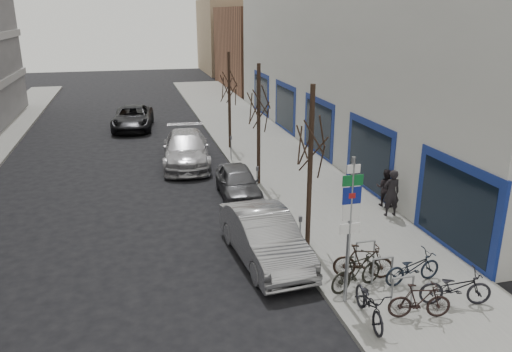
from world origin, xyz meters
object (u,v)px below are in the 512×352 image
parked_car_mid (238,182)px  pedestrian_near (391,193)px  bike_mid_curb (413,265)px  meter_front (300,231)px  tree_mid (259,96)px  bike_near_left (370,301)px  highway_sign_pole (350,223)px  meter_back (231,146)px  bike_far_inner (363,261)px  tree_far (229,78)px  lane_car (133,118)px  bike_rack (383,267)px  parked_car_back (186,149)px  bike_far_curb (456,285)px  parked_car_front (265,237)px  tree_near (311,129)px  meter_mid (257,178)px  bike_near_right (420,301)px  pedestrian_far (385,187)px  bike_mid_inner (357,271)px

parked_car_mid → pedestrian_near: size_ratio=2.17×
bike_mid_curb → meter_front: bearing=38.2°
tree_mid → bike_near_left: (0.02, -10.97, -3.38)m
highway_sign_pole → meter_back: (-0.25, 14.01, -1.54)m
bike_far_inner → meter_front: bearing=51.7°
tree_mid → tree_far: 6.50m
lane_car → meter_front: bearing=-70.8°
tree_far → bike_rack: bearing=-85.7°
bike_mid_curb → parked_car_back: size_ratio=0.31×
bike_far_curb → parked_car_front: size_ratio=0.39×
bike_near_left → parked_car_front: parked_car_front is taller
bike_rack → tree_near: size_ratio=0.41×
parked_car_front → parked_car_mid: size_ratio=1.23×
bike_far_inner → tree_far: bearing=22.0°
meter_mid → bike_near_right: size_ratio=0.78×
meter_back → parked_car_front: parked_car_front is taller
tree_mid → bike_near_right: 11.76m
bike_near_right → lane_car: size_ratio=0.30×
highway_sign_pole → pedestrian_far: 7.68m
bike_mid_curb → pedestrian_far: pedestrian_far is taller
meter_front → highway_sign_pole: bearing=-85.3°
meter_mid → parked_car_front: size_ratio=0.26×
tree_far → parked_car_front: size_ratio=1.13×
tree_mid → bike_near_left: bearing=-89.9°
bike_near_left → pedestrian_far: bearing=65.4°
bike_near_left → bike_near_right: bike_near_left is taller
meter_back → lane_car: lane_car is taller
parked_car_mid → parked_car_back: (-1.57, 5.34, 0.16)m
parked_car_mid → pedestrian_near: 6.36m
tree_near → meter_front: 3.26m
meter_front → meter_mid: bearing=90.0°
tree_near → bike_mid_inner: (0.36, -2.99, -3.40)m
tree_near → lane_car: bearing=104.8°
tree_near → lane_car: (-5.28, 19.94, -3.35)m
meter_mid → lane_car: (-4.83, 14.94, -0.16)m
bike_mid_inner → tree_mid: bearing=-14.5°
bike_near_right → bike_mid_inner: bearing=41.9°
parked_car_mid → tree_near: bearing=-75.5°
parked_car_front → bike_near_left: bearing=-73.0°
bike_rack → bike_far_curb: bike_far_curb is taller
meter_back → parked_car_front: (-1.15, -10.93, -0.11)m
bike_rack → tree_mid: size_ratio=0.41×
tree_near → pedestrian_near: bearing=22.2°
tree_far → parked_car_back: size_ratio=0.95×
highway_sign_pole → bike_near_left: 2.00m
parked_car_back → pedestrian_near: bearing=-48.0°
pedestrian_far → bike_mid_inner: bearing=91.9°
bike_far_curb → parked_car_mid: size_ratio=0.48×
highway_sign_pole → meter_back: 14.10m
highway_sign_pole → bike_far_inner: size_ratio=2.38×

